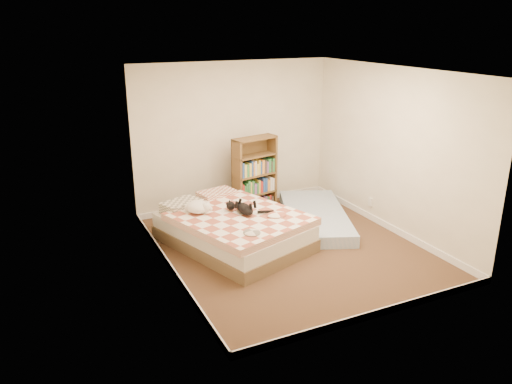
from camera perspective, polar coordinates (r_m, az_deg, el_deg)
name	(u,v)px	position (r m, az deg, el deg)	size (l,w,h in m)	color
room	(291,168)	(6.84, 4.01, 2.75)	(3.51, 4.01, 2.51)	#4B2B20
bed	(232,228)	(7.28, -2.72, -4.09)	(2.03, 2.43, 0.56)	brown
bookshelf	(254,183)	(8.47, -0.22, 1.02)	(0.83, 0.42, 1.30)	brown
floor_mattress	(315,217)	(8.17, 6.76, -2.80)	(0.94, 2.10, 0.19)	#7AA1CC
black_cat	(244,208)	(7.14, -1.39, -1.84)	(0.41, 0.70, 0.16)	black
white_dog	(199,207)	(7.18, -6.58, -1.70)	(0.36, 0.38, 0.17)	white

